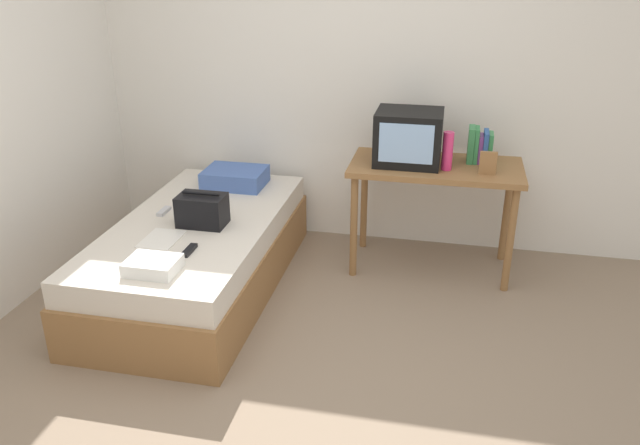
% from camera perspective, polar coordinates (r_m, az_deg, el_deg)
% --- Properties ---
extents(ground_plane, '(8.00, 8.00, 0.00)m').
position_cam_1_polar(ground_plane, '(3.48, -2.37, -14.31)').
color(ground_plane, '#84705B').
extents(wall_back, '(5.20, 0.10, 2.60)m').
position_cam_1_polar(wall_back, '(4.78, 3.47, 13.46)').
color(wall_back, silver).
rests_on(wall_back, ground).
extents(bed, '(1.00, 2.00, 0.50)m').
position_cam_1_polar(bed, '(4.31, -10.81, -2.86)').
color(bed, olive).
rests_on(bed, ground).
extents(desk, '(1.16, 0.60, 0.78)m').
position_cam_1_polar(desk, '(4.42, 10.34, 3.92)').
color(desk, olive).
rests_on(desk, ground).
extents(tv, '(0.44, 0.39, 0.36)m').
position_cam_1_polar(tv, '(4.34, 7.98, 7.62)').
color(tv, black).
rests_on(tv, desk).
extents(water_bottle, '(0.07, 0.07, 0.26)m').
position_cam_1_polar(water_bottle, '(4.26, 11.42, 6.34)').
color(water_bottle, '#E53372').
rests_on(water_bottle, desk).
extents(book_row, '(0.16, 0.16, 0.24)m').
position_cam_1_polar(book_row, '(4.47, 14.16, 6.69)').
color(book_row, '#337F47').
rests_on(book_row, desk).
extents(picture_frame, '(0.11, 0.02, 0.15)m').
position_cam_1_polar(picture_frame, '(4.24, 14.90, 5.21)').
color(picture_frame, olive).
rests_on(picture_frame, desk).
extents(pillow, '(0.44, 0.34, 0.13)m').
position_cam_1_polar(pillow, '(4.77, -7.66, 4.05)').
color(pillow, '#4766AD').
rests_on(pillow, bed).
extents(handbag, '(0.30, 0.20, 0.23)m').
position_cam_1_polar(handbag, '(4.10, -10.57, 1.11)').
color(handbag, black).
rests_on(handbag, bed).
extents(magazine, '(0.21, 0.29, 0.01)m').
position_cam_1_polar(magazine, '(3.97, -14.11, -1.47)').
color(magazine, white).
rests_on(magazine, bed).
extents(remote_dark, '(0.04, 0.16, 0.02)m').
position_cam_1_polar(remote_dark, '(3.78, -11.71, -2.46)').
color(remote_dark, black).
rests_on(remote_dark, bed).
extents(remote_silver, '(0.04, 0.14, 0.02)m').
position_cam_1_polar(remote_silver, '(4.37, -13.88, 1.00)').
color(remote_silver, '#B7B7BC').
rests_on(remote_silver, bed).
extents(folded_towel, '(0.28, 0.22, 0.08)m').
position_cam_1_polar(folded_towel, '(3.59, -14.84, -3.77)').
color(folded_towel, white).
rests_on(folded_towel, bed).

